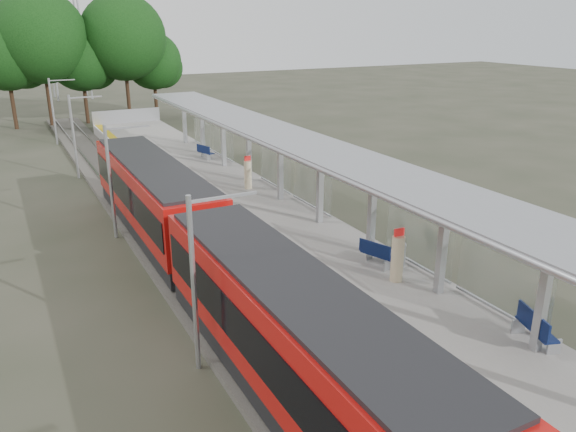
# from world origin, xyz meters

# --- Properties ---
(trackbed) EXTENTS (3.00, 70.00, 0.24)m
(trackbed) POSITION_xyz_m (-4.50, 20.00, 0.12)
(trackbed) COLOR #59544C
(trackbed) RESTS_ON ground
(platform) EXTENTS (6.00, 50.00, 1.00)m
(platform) POSITION_xyz_m (0.00, 20.00, 0.50)
(platform) COLOR gray
(platform) RESTS_ON ground
(tactile_strip) EXTENTS (0.60, 50.00, 0.02)m
(tactile_strip) POSITION_xyz_m (-2.55, 20.00, 1.01)
(tactile_strip) COLOR gold
(tactile_strip) RESTS_ON platform
(end_fence) EXTENTS (6.00, 0.10, 1.20)m
(end_fence) POSITION_xyz_m (0.00, 44.95, 1.60)
(end_fence) COLOR #9EA0A5
(end_fence) RESTS_ON platform
(train) EXTENTS (2.74, 27.60, 3.62)m
(train) POSITION_xyz_m (-4.50, 11.33, 2.05)
(train) COLOR black
(train) RESTS_ON ground
(canopy) EXTENTS (3.27, 38.00, 3.66)m
(canopy) POSITION_xyz_m (1.61, 16.19, 4.20)
(canopy) COLOR #9EA0A5
(canopy) RESTS_ON platform
(tree_cluster) EXTENTS (20.44, 9.02, 12.61)m
(tree_cluster) POSITION_xyz_m (-2.80, 51.93, 7.60)
(tree_cluster) COLOR #382316
(tree_cluster) RESTS_ON ground
(catenary_masts) EXTENTS (2.08, 48.16, 5.40)m
(catenary_masts) POSITION_xyz_m (-6.22, 19.00, 2.91)
(catenary_masts) COLOR #9EA0A5
(catenary_masts) RESTS_ON ground
(bench_near) EXTENTS (0.96, 1.62, 1.06)m
(bench_near) POSITION_xyz_m (2.19, 2.24, 1.56)
(bench_near) COLOR #0F1C4C
(bench_near) RESTS_ON platform
(bench_mid) EXTENTS (0.88, 1.45, 0.95)m
(bench_mid) POSITION_xyz_m (1.45, 8.83, 1.50)
(bench_mid) COLOR #0F1C4C
(bench_mid) RESTS_ON platform
(bench_far) EXTENTS (0.83, 1.39, 0.91)m
(bench_far) POSITION_xyz_m (1.57, 28.44, 1.48)
(bench_far) COLOR #0F1C4C
(bench_far) RESTS_ON platform
(info_pillar_near) EXTENTS (0.45, 0.45, 2.00)m
(info_pillar_near) POSITION_xyz_m (1.30, 7.42, 1.86)
(info_pillar_near) COLOR beige
(info_pillar_near) RESTS_ON platform
(info_pillar_far) EXTENTS (0.41, 0.41, 1.84)m
(info_pillar_far) POSITION_xyz_m (1.28, 20.55, 1.80)
(info_pillar_far) COLOR beige
(info_pillar_far) RESTS_ON platform
(litter_bin) EXTENTS (0.46, 0.46, 0.90)m
(litter_bin) POSITION_xyz_m (2.22, 8.41, 1.45)
(litter_bin) COLOR #9EA0A5
(litter_bin) RESTS_ON platform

